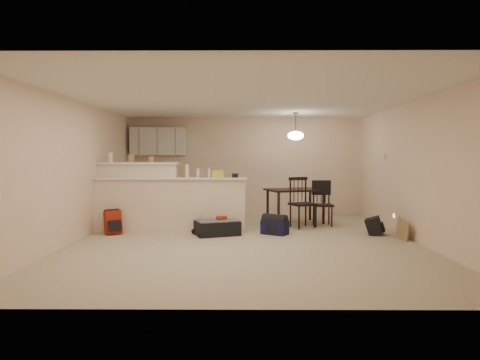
{
  "coord_description": "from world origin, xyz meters",
  "views": [
    {
      "loc": [
        -0.04,
        -7.6,
        1.49
      ],
      "look_at": [
        -0.1,
        0.7,
        1.05
      ],
      "focal_mm": 32.0,
      "sensor_mm": 36.0,
      "label": 1
    }
  ],
  "objects_px": {
    "pendant_lamp": "(296,135)",
    "black_daypack": "(374,226)",
    "suitcase": "(217,228)",
    "navy_duffel": "(275,227)",
    "dining_chair_near": "(303,203)",
    "dining_chair_far": "(323,204)",
    "dining_table": "(295,193)",
    "red_backpack": "(113,222)"
  },
  "relations": [
    {
      "from": "dining_table",
      "to": "suitcase",
      "type": "relative_size",
      "value": 1.79
    },
    {
      "from": "dining_chair_far",
      "to": "black_daypack",
      "type": "xyz_separation_m",
      "value": [
        0.8,
        -1.06,
        -0.32
      ]
    },
    {
      "from": "dining_chair_far",
      "to": "black_daypack",
      "type": "relative_size",
      "value": 2.62
    },
    {
      "from": "dining_table",
      "to": "dining_chair_far",
      "type": "relative_size",
      "value": 1.49
    },
    {
      "from": "navy_duffel",
      "to": "black_daypack",
      "type": "height_order",
      "value": "black_daypack"
    },
    {
      "from": "pendant_lamp",
      "to": "dining_chair_near",
      "type": "distance_m",
      "value": 1.59
    },
    {
      "from": "suitcase",
      "to": "navy_duffel",
      "type": "relative_size",
      "value": 1.63
    },
    {
      "from": "pendant_lamp",
      "to": "black_daypack",
      "type": "bearing_deg",
      "value": -46.81
    },
    {
      "from": "pendant_lamp",
      "to": "suitcase",
      "type": "relative_size",
      "value": 0.77
    },
    {
      "from": "dining_chair_near",
      "to": "black_daypack",
      "type": "bearing_deg",
      "value": -55.33
    },
    {
      "from": "suitcase",
      "to": "black_daypack",
      "type": "relative_size",
      "value": 2.19
    },
    {
      "from": "dining_table",
      "to": "red_backpack",
      "type": "bearing_deg",
      "value": -176.28
    },
    {
      "from": "dining_chair_far",
      "to": "suitcase",
      "type": "bearing_deg",
      "value": -153.02
    },
    {
      "from": "dining_chair_far",
      "to": "red_backpack",
      "type": "relative_size",
      "value": 2.11
    },
    {
      "from": "dining_chair_near",
      "to": "navy_duffel",
      "type": "distance_m",
      "value": 1.11
    },
    {
      "from": "dining_table",
      "to": "dining_chair_far",
      "type": "height_order",
      "value": "dining_chair_far"
    },
    {
      "from": "pendant_lamp",
      "to": "dining_chair_far",
      "type": "relative_size",
      "value": 0.64
    },
    {
      "from": "suitcase",
      "to": "navy_duffel",
      "type": "height_order",
      "value": "suitcase"
    },
    {
      "from": "dining_chair_far",
      "to": "black_daypack",
      "type": "distance_m",
      "value": 1.36
    },
    {
      "from": "pendant_lamp",
      "to": "dining_chair_near",
      "type": "xyz_separation_m",
      "value": [
        0.08,
        -0.64,
        -1.46
      ]
    },
    {
      "from": "dining_table",
      "to": "dining_chair_near",
      "type": "xyz_separation_m",
      "value": [
        0.08,
        -0.64,
        -0.15
      ]
    },
    {
      "from": "dining_table",
      "to": "red_backpack",
      "type": "distance_m",
      "value": 4.0
    },
    {
      "from": "dining_table",
      "to": "pendant_lamp",
      "type": "height_order",
      "value": "pendant_lamp"
    },
    {
      "from": "pendant_lamp",
      "to": "navy_duffel",
      "type": "height_order",
      "value": "pendant_lamp"
    },
    {
      "from": "dining_chair_far",
      "to": "dining_chair_near",
      "type": "bearing_deg",
      "value": -151.89
    },
    {
      "from": "dining_table",
      "to": "black_daypack",
      "type": "xyz_separation_m",
      "value": [
        1.35,
        -1.44,
        -0.52
      ]
    },
    {
      "from": "pendant_lamp",
      "to": "black_daypack",
      "type": "height_order",
      "value": "pendant_lamp"
    },
    {
      "from": "pendant_lamp",
      "to": "navy_duffel",
      "type": "bearing_deg",
      "value": -111.54
    },
    {
      "from": "dining_table",
      "to": "navy_duffel",
      "type": "height_order",
      "value": "dining_table"
    },
    {
      "from": "pendant_lamp",
      "to": "navy_duffel",
      "type": "distance_m",
      "value": 2.42
    },
    {
      "from": "dining_chair_near",
      "to": "dining_table",
      "type": "bearing_deg",
      "value": 73.88
    },
    {
      "from": "pendant_lamp",
      "to": "black_daypack",
      "type": "distance_m",
      "value": 2.69
    },
    {
      "from": "dining_chair_near",
      "to": "black_daypack",
      "type": "xyz_separation_m",
      "value": [
        1.27,
        -0.8,
        -0.37
      ]
    },
    {
      "from": "navy_duffel",
      "to": "pendant_lamp",
      "type": "bearing_deg",
      "value": 99.11
    },
    {
      "from": "suitcase",
      "to": "dining_chair_near",
      "type": "bearing_deg",
      "value": 5.78
    },
    {
      "from": "dining_chair_near",
      "to": "black_daypack",
      "type": "distance_m",
      "value": 1.55
    },
    {
      "from": "pendant_lamp",
      "to": "black_daypack",
      "type": "relative_size",
      "value": 1.68
    },
    {
      "from": "dining_chair_near",
      "to": "suitcase",
      "type": "height_order",
      "value": "dining_chair_near"
    },
    {
      "from": "dining_table",
      "to": "suitcase",
      "type": "height_order",
      "value": "dining_table"
    },
    {
      "from": "pendant_lamp",
      "to": "red_backpack",
      "type": "height_order",
      "value": "pendant_lamp"
    },
    {
      "from": "dining_chair_near",
      "to": "red_backpack",
      "type": "relative_size",
      "value": 2.34
    },
    {
      "from": "dining_chair_near",
      "to": "dining_chair_far",
      "type": "height_order",
      "value": "dining_chair_near"
    }
  ]
}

